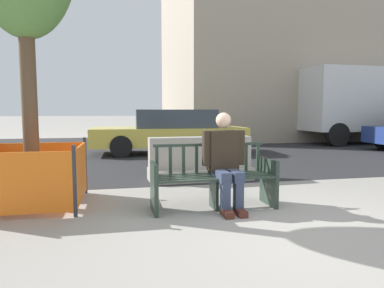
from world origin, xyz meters
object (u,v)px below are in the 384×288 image
delivery_truck (375,103)px  construction_fence (33,174)px  seated_person (225,159)px  car_taxi_near (171,131)px  jersey_barrier_centre (200,162)px  street_bench (213,180)px

delivery_truck → construction_fence: bearing=-147.0°
seated_person → delivery_truck: size_ratio=0.19×
car_taxi_near → delivery_truck: bearing=11.7°
jersey_barrier_centre → construction_fence: bearing=-153.4°
construction_fence → delivery_truck: delivery_truck is taller
construction_fence → car_taxi_near: car_taxi_near is taller
car_taxi_near → street_bench: bearing=-92.7°
street_bench → seated_person: (0.15, -0.05, 0.29)m
delivery_truck → car_taxi_near: bearing=-168.3°
jersey_barrier_centre → delivery_truck: bearing=34.8°
street_bench → construction_fence: size_ratio=1.28×
seated_person → car_taxi_near: car_taxi_near is taller
jersey_barrier_centre → car_taxi_near: bearing=89.5°
seated_person → street_bench: bearing=160.5°
car_taxi_near → seated_person: bearing=-91.4°
jersey_barrier_centre → car_taxi_near: (0.04, 4.37, 0.36)m
seated_person → car_taxi_near: 6.37m
seated_person → construction_fence: seated_person is taller
construction_fence → car_taxi_near: bearing=64.3°
jersey_barrier_centre → car_taxi_near: size_ratio=0.42×
car_taxi_near → delivery_truck: 9.14m
street_bench → car_taxi_near: car_taxi_near is taller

